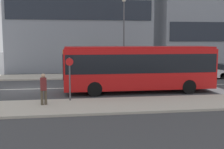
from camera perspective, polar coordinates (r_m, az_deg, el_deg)
The scene contains 9 objects.
ground_plane at distance 21.75m, azimuth -16.92°, elevation -2.85°, with size 120.00×120.00×0.00m, color #3A3A3D.
sidewalk_near at distance 15.72m, azimuth -20.34°, elevation -6.56°, with size 44.00×3.50×0.13m.
sidewalk_far at distance 27.86m, azimuth -15.02°, elevation -0.50°, with size 44.00×3.50×0.13m.
lane_centerline at distance 21.75m, azimuth -16.92°, elevation -2.84°, with size 41.80×0.16×0.01m.
city_bus at distance 19.60m, azimuth 5.48°, elevation 1.74°, with size 10.37×2.55×3.17m.
parked_car_0 at distance 26.66m, azimuth 12.81°, elevation 0.52°, with size 4.61×1.86×1.41m.
pedestrian_near_stop at distance 15.62m, azimuth -13.75°, elevation -2.50°, with size 0.34×0.34×1.71m.
bus_stop_sign at distance 16.40m, azimuth -8.59°, elevation -0.13°, with size 0.44×0.12×2.52m.
street_lamp at distance 27.09m, azimuth 2.42°, elevation 9.13°, with size 0.36×0.36×7.38m.
Camera 1 is at (3.32, -21.18, 3.68)m, focal length 45.00 mm.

